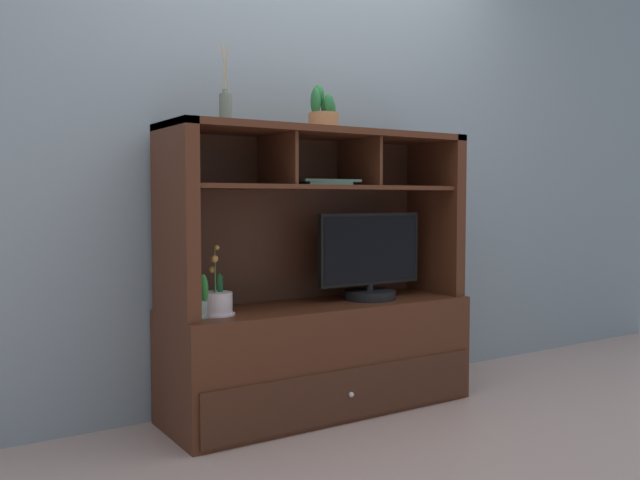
{
  "coord_description": "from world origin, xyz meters",
  "views": [
    {
      "loc": [
        -1.7,
        -2.65,
        1.0
      ],
      "look_at": [
        0.0,
        0.0,
        0.8
      ],
      "focal_mm": 38.0,
      "sensor_mm": 36.0,
      "label": 1
    }
  ],
  "objects_px": {
    "diffuser_bottle": "(225,107)",
    "tv_monitor": "(370,262)",
    "potted_orchid": "(215,303)",
    "potted_fern": "(195,296)",
    "media_console": "(319,324)",
    "magazine_stack_left": "(322,182)",
    "potted_succulent": "(323,114)"
  },
  "relations": [
    {
      "from": "potted_orchid",
      "to": "potted_fern",
      "type": "height_order",
      "value": "potted_orchid"
    },
    {
      "from": "diffuser_bottle",
      "to": "potted_succulent",
      "type": "bearing_deg",
      "value": -2.59
    },
    {
      "from": "tv_monitor",
      "to": "diffuser_bottle",
      "type": "relative_size",
      "value": 1.76
    },
    {
      "from": "media_console",
      "to": "diffuser_bottle",
      "type": "bearing_deg",
      "value": -178.27
    },
    {
      "from": "potted_orchid",
      "to": "diffuser_bottle",
      "type": "height_order",
      "value": "diffuser_bottle"
    },
    {
      "from": "potted_orchid",
      "to": "potted_fern",
      "type": "distance_m",
      "value": 0.1
    },
    {
      "from": "tv_monitor",
      "to": "potted_succulent",
      "type": "xyz_separation_m",
      "value": [
        -0.27,
        0.0,
        0.7
      ]
    },
    {
      "from": "potted_orchid",
      "to": "magazine_stack_left",
      "type": "bearing_deg",
      "value": 2.59
    },
    {
      "from": "tv_monitor",
      "to": "magazine_stack_left",
      "type": "relative_size",
      "value": 1.89
    },
    {
      "from": "diffuser_bottle",
      "to": "tv_monitor",
      "type": "bearing_deg",
      "value": -2.03
    },
    {
      "from": "media_console",
      "to": "diffuser_bottle",
      "type": "xyz_separation_m",
      "value": [
        -0.48,
        -0.01,
        0.98
      ]
    },
    {
      "from": "media_console",
      "to": "potted_orchid",
      "type": "relative_size",
      "value": 4.99
    },
    {
      "from": "magazine_stack_left",
      "to": "diffuser_bottle",
      "type": "height_order",
      "value": "diffuser_bottle"
    },
    {
      "from": "potted_orchid",
      "to": "potted_fern",
      "type": "relative_size",
      "value": 1.51
    },
    {
      "from": "potted_fern",
      "to": "diffuser_bottle",
      "type": "distance_m",
      "value": 0.8
    },
    {
      "from": "potted_orchid",
      "to": "diffuser_bottle",
      "type": "xyz_separation_m",
      "value": [
        0.07,
        0.03,
        0.82
      ]
    },
    {
      "from": "potted_fern",
      "to": "potted_succulent",
      "type": "relative_size",
      "value": 0.95
    },
    {
      "from": "magazine_stack_left",
      "to": "potted_fern",
      "type": "bearing_deg",
      "value": -177.77
    },
    {
      "from": "diffuser_bottle",
      "to": "potted_succulent",
      "type": "height_order",
      "value": "diffuser_bottle"
    },
    {
      "from": "potted_fern",
      "to": "magazine_stack_left",
      "type": "xyz_separation_m",
      "value": [
        0.64,
        0.02,
        0.48
      ]
    },
    {
      "from": "potted_orchid",
      "to": "diffuser_bottle",
      "type": "relative_size",
      "value": 0.9
    },
    {
      "from": "media_console",
      "to": "diffuser_bottle",
      "type": "relative_size",
      "value": 4.48
    },
    {
      "from": "potted_fern",
      "to": "diffuser_bottle",
      "type": "bearing_deg",
      "value": 11.68
    },
    {
      "from": "media_console",
      "to": "potted_fern",
      "type": "relative_size",
      "value": 7.55
    },
    {
      "from": "potted_succulent",
      "to": "potted_fern",
      "type": "bearing_deg",
      "value": -178.96
    },
    {
      "from": "tv_monitor",
      "to": "diffuser_bottle",
      "type": "height_order",
      "value": "diffuser_bottle"
    },
    {
      "from": "media_console",
      "to": "potted_succulent",
      "type": "distance_m",
      "value": 0.98
    },
    {
      "from": "magazine_stack_left",
      "to": "diffuser_bottle",
      "type": "xyz_separation_m",
      "value": [
        -0.48,
        0.01,
        0.31
      ]
    },
    {
      "from": "media_console",
      "to": "potted_fern",
      "type": "height_order",
      "value": "media_console"
    },
    {
      "from": "media_console",
      "to": "potted_fern",
      "type": "bearing_deg",
      "value": -175.74
    },
    {
      "from": "potted_fern",
      "to": "potted_succulent",
      "type": "bearing_deg",
      "value": 1.04
    },
    {
      "from": "media_console",
      "to": "potted_succulent",
      "type": "relative_size",
      "value": 7.2
    }
  ]
}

